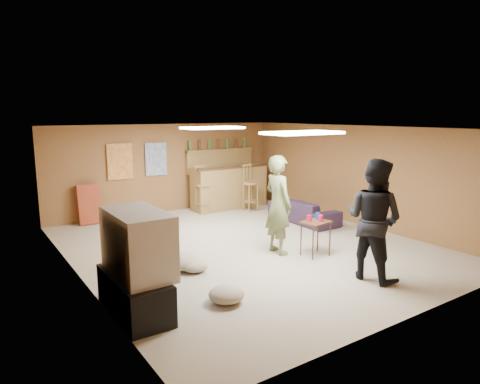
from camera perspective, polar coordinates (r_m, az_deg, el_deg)
ground at (r=8.13m, az=0.79°, el=-7.16°), size 7.00×7.00×0.00m
ceiling at (r=7.76m, az=0.83°, el=8.53°), size 6.00×7.00×0.02m
wall_back at (r=10.90m, az=-9.72°, el=3.14°), size 6.00×0.02×2.20m
wall_front at (r=5.44m, az=22.36°, el=-4.86°), size 6.00×0.02×2.20m
wall_left at (r=6.67m, az=-20.92°, el=-2.03°), size 0.02×7.00×2.20m
wall_right at (r=9.87m, az=15.30°, el=2.16°), size 0.02×7.00×2.20m
tv_stand at (r=5.61m, az=-13.88°, el=-13.07°), size 0.55×1.30×0.50m
dvd_box at (r=5.72m, az=-11.71°, el=-13.60°), size 0.35×0.50×0.08m
tv_body at (r=5.41m, az=-13.48°, el=-6.62°), size 0.60×1.10×0.80m
tv_screen at (r=5.52m, az=-10.46°, el=-6.16°), size 0.02×0.95×0.65m
bar_counter at (r=11.20m, az=-1.46°, el=0.64°), size 2.00×0.60×1.10m
bar_lip at (r=10.92m, az=-0.77°, el=3.30°), size 2.10×0.12×0.05m
bar_shelf at (r=11.46m, az=-2.70°, el=5.64°), size 2.00×0.18×0.05m
bar_backing at (r=11.51m, az=-2.74°, el=4.16°), size 2.00×0.14×0.60m
poster_left at (r=10.41m, az=-15.72°, el=3.94°), size 0.60×0.03×0.85m
poster_right at (r=10.72m, az=-11.14°, el=4.31°), size 0.55×0.03×0.80m
folding_chair_stack at (r=10.17m, az=-19.46°, el=-1.55°), size 0.50×0.26×0.91m
ceiling_panel_front at (r=6.58m, az=8.35°, el=7.81°), size 1.20×0.60×0.04m
ceiling_panel_back at (r=8.77m, az=-3.68°, el=8.54°), size 1.20×0.60×0.04m
person_olive at (r=7.55m, az=5.12°, el=-1.70°), size 0.45×0.66×1.75m
person_black at (r=6.65m, az=17.41°, el=-3.52°), size 0.81×0.97×1.82m
sofa at (r=9.95m, az=8.44°, el=-2.41°), size 0.75×1.82×0.53m
tray_table at (r=7.61m, az=10.02°, el=-6.13°), size 0.53×0.45×0.62m
cup_red_near at (r=7.49m, az=9.19°, el=-3.48°), size 0.11×0.11×0.11m
cup_red_far at (r=7.52m, az=10.71°, el=-3.47°), size 0.11×0.11×0.12m
cup_blue at (r=7.69m, az=10.35°, el=-3.14°), size 0.09×0.09×0.12m
bar_stool_left at (r=10.60m, az=-4.98°, el=0.68°), size 0.55×0.55×1.33m
bar_stool_right at (r=10.84m, az=1.40°, el=0.61°), size 0.44×0.44×1.21m
cushion_near_tv at (r=6.98m, az=-7.45°, el=-9.20°), size 0.61×0.61×0.25m
cushion_mid at (r=6.88m, az=-6.10°, el=-9.72°), size 0.51×0.51×0.19m
cushion_far at (r=5.80m, az=-1.82°, el=-13.49°), size 0.48×0.48×0.21m
bottle_row at (r=11.40m, az=-2.91°, el=6.40°), size 1.76×0.08×0.26m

